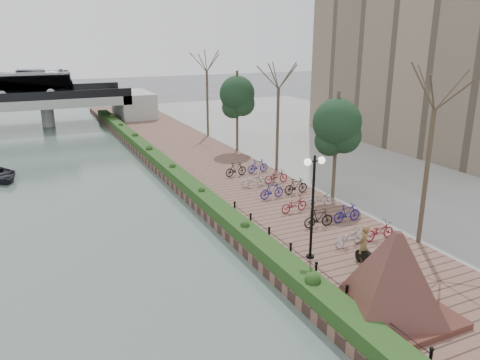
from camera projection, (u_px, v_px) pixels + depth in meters
ground at (299, 310)px, 17.83m from camera, size 220.00×220.00×0.00m
promenade at (219, 174)px, 34.53m from camera, size 8.00×75.00×0.50m
inland_pavement at (387, 153)px, 41.00m from camera, size 24.00×75.00×0.50m
hedge at (165, 164)px, 35.15m from camera, size 1.10×56.00×0.60m
chain_fence at (303, 261)px, 19.88m from camera, size 0.10×14.10×0.70m
granite_monument at (394, 274)px, 16.26m from camera, size 5.59×5.59×3.16m
lamppost at (314, 185)px, 20.01m from camera, size 1.02×0.32×4.71m
motorcycle at (368, 258)px, 19.85m from camera, size 0.64×1.59×0.97m
pedestrian at (363, 245)px, 20.15m from camera, size 0.78×0.67×1.81m
bicycle_parking at (296, 195)px, 27.76m from camera, size 2.40×14.69×1.00m
street_trees at (302, 136)px, 30.97m from camera, size 3.20×37.12×6.80m
boat at (0, 175)px, 33.75m from camera, size 3.89×4.66×0.83m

